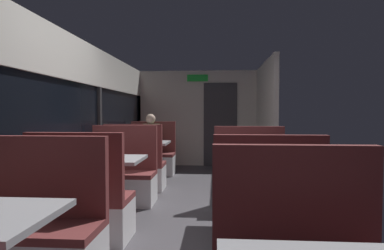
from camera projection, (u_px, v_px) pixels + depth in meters
The scene contains 15 objects.
ground_plane at pixel (178, 224), 3.81m from camera, with size 3.30×9.20×0.02m, color #423F44.
carriage_window_panel_left at pixel (56, 128), 3.87m from camera, with size 0.09×8.48×2.30m.
carriage_end_bulkhead at pixel (200, 119), 7.94m from camera, with size 2.90×0.11×2.30m.
carriage_aisle_panel_right at pixel (265, 119), 6.65m from camera, with size 0.08×2.40×2.30m, color beige.
bench_near_window_facing_entry at pixel (39, 239), 2.47m from camera, with size 0.95×0.50×1.10m.
dining_table_mid_window at pixel (105, 166), 3.96m from camera, with size 0.90×0.70×0.74m.
bench_mid_window_facing_end at pixel (82, 208), 3.27m from camera, with size 0.95×0.50×1.10m.
bench_mid_window_facing_entry at pixel (122, 180), 4.66m from camera, with size 0.95×0.50×1.10m.
dining_table_far_window at pixel (145, 147), 6.15m from camera, with size 0.90×0.70×0.74m.
bench_far_window_facing_end at pixel (136, 170), 5.46m from camera, with size 0.95×0.50×1.10m.
bench_far_window_facing_entry at pixel (152, 158), 6.85m from camera, with size 0.95×0.50×1.10m.
dining_table_rear_aisle at pixel (257, 171), 3.63m from camera, with size 0.90×0.70×0.74m.
bench_rear_aisle_facing_end at pixel (266, 219), 2.94m from camera, with size 0.95×0.50×1.10m.
bench_rear_aisle_facing_entry at pixel (250, 185), 4.34m from camera, with size 0.95×0.50×1.10m.
seated_passenger at pixel (151, 149), 6.77m from camera, with size 0.47×0.55×1.26m.
Camera 1 is at (0.44, -3.74, 1.28)m, focal length 30.61 mm.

